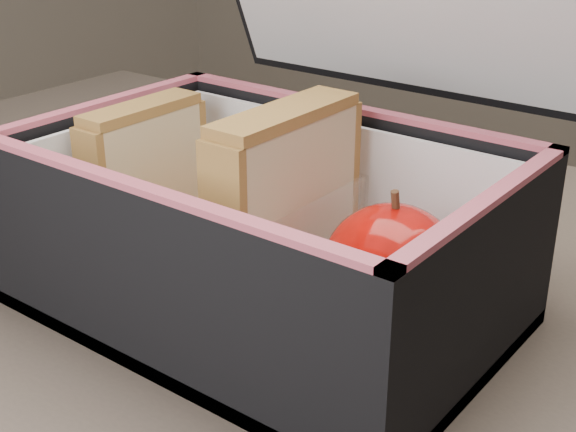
% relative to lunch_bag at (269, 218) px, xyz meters
% --- Properties ---
extents(lunch_bag, '(0.29, 0.26, 0.28)m').
position_rel_lunch_bag_xyz_m(lunch_bag, '(0.00, 0.00, 0.00)').
color(lunch_bag, black).
rests_on(lunch_bag, kitchen_table).
extents(plastic_tub, '(0.16, 0.12, 0.07)m').
position_rel_lunch_bag_xyz_m(plastic_tub, '(-0.05, 0.00, -0.02)').
color(plastic_tub, white).
rests_on(plastic_tub, lunch_bag).
extents(sandwich_left, '(0.02, 0.09, 0.10)m').
position_rel_lunch_bag_xyz_m(sandwich_left, '(-0.11, 0.00, 0.00)').
color(sandwich_left, '#D6B58B').
rests_on(sandwich_left, plastic_tub).
extents(sandwich_right, '(0.03, 0.11, 0.12)m').
position_rel_lunch_bag_xyz_m(sandwich_right, '(0.01, 0.00, 0.01)').
color(sandwich_right, '#D6B58B').
rests_on(sandwich_right, plastic_tub).
extents(carrot_sticks, '(0.04, 0.13, 0.03)m').
position_rel_lunch_bag_xyz_m(carrot_sticks, '(-0.05, 0.00, -0.03)').
color(carrot_sticks, '#D25E00').
rests_on(carrot_sticks, plastic_tub).
extents(paper_napkin, '(0.08, 0.08, 0.01)m').
position_rel_lunch_bag_xyz_m(paper_napkin, '(0.08, -0.00, -0.05)').
color(paper_napkin, white).
rests_on(paper_napkin, lunch_bag).
extents(red_apple, '(0.08, 0.08, 0.08)m').
position_rel_lunch_bag_xyz_m(red_apple, '(0.08, 0.00, -0.01)').
color(red_apple, '#7E0804').
rests_on(red_apple, paper_napkin).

